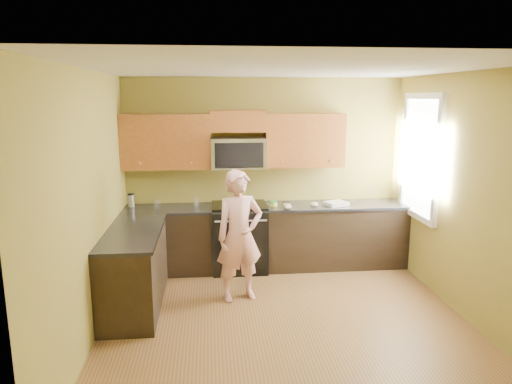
{
  "coord_description": "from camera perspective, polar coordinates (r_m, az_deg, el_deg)",
  "views": [
    {
      "loc": [
        -0.8,
        -4.66,
        2.42
      ],
      "look_at": [
        -0.2,
        1.3,
        1.2
      ],
      "focal_mm": 32.64,
      "sensor_mm": 36.0,
      "label": 1
    }
  ],
  "objects": [
    {
      "name": "upper_cab_right",
      "position": [
        6.7,
        5.85,
        3.13
      ],
      "size": [
        1.12,
        0.33,
        0.75
      ],
      "primitive_type": null,
      "color": "brown",
      "rests_on": "wall_back"
    },
    {
      "name": "woman",
      "position": [
        5.59,
        -2.02,
        -5.4
      ],
      "size": [
        0.67,
        0.53,
        1.59
      ],
      "primitive_type": "imported",
      "rotation": [
        0.0,
        0.0,
        0.29
      ],
      "color": "#FC7E82",
      "rests_on": "floor"
    },
    {
      "name": "wall_front",
      "position": [
        2.98,
        10.42,
        -9.8
      ],
      "size": [
        4.0,
        0.0,
        4.0
      ],
      "primitive_type": "plane",
      "rotation": [
        -1.57,
        0.0,
        0.0
      ],
      "color": "olive",
      "rests_on": "ground"
    },
    {
      "name": "toast_slice",
      "position": [
        6.62,
        3.8,
        -1.54
      ],
      "size": [
        0.12,
        0.12,
        0.01
      ],
      "primitive_type": "cube",
      "rotation": [
        0.0,
        0.0,
        -0.06
      ],
      "color": "#B27F47",
      "rests_on": "countertop_back"
    },
    {
      "name": "upper_cab_over_mw",
      "position": [
        6.51,
        -2.25,
        8.69
      ],
      "size": [
        0.76,
        0.33,
        0.3
      ],
      "primitive_type": "cube",
      "color": "brown",
      "rests_on": "wall_back"
    },
    {
      "name": "upper_cab_left",
      "position": [
        6.59,
        -10.84,
        2.85
      ],
      "size": [
        1.22,
        0.33,
        0.75
      ],
      "primitive_type": null,
      "color": "brown",
      "rests_on": "wall_back"
    },
    {
      "name": "napkin_b",
      "position": [
        6.55,
        7.13,
        -1.51
      ],
      "size": [
        0.13,
        0.14,
        0.07
      ],
      "primitive_type": "ellipsoid",
      "rotation": [
        0.0,
        0.0,
        0.06
      ],
      "color": "silver",
      "rests_on": "countertop_back"
    },
    {
      "name": "ceiling",
      "position": [
        4.73,
        4.13,
        14.86
      ],
      "size": [
        4.0,
        4.0,
        0.0
      ],
      "primitive_type": "plane",
      "rotation": [
        3.14,
        0.0,
        0.0
      ],
      "color": "white",
      "rests_on": "ground"
    },
    {
      "name": "wall_back",
      "position": [
        6.79,
        1.09,
        2.45
      ],
      "size": [
        4.0,
        0.0,
        4.0
      ],
      "primitive_type": "plane",
      "rotation": [
        1.57,
        0.0,
        0.0
      ],
      "color": "olive",
      "rests_on": "ground"
    },
    {
      "name": "cabinet_left_run",
      "position": [
        5.69,
        -14.66,
        -9.24
      ],
      "size": [
        0.6,
        1.6,
        0.88
      ],
      "primitive_type": "cube",
      "color": "black",
      "rests_on": "floor"
    },
    {
      "name": "countertop_back",
      "position": [
        6.58,
        1.39,
        -1.85
      ],
      "size": [
        4.0,
        0.62,
        0.04
      ],
      "primitive_type": "cube",
      "color": "black",
      "rests_on": "cabinet_back_run"
    },
    {
      "name": "stove",
      "position": [
        6.64,
        -2.05,
        -5.53
      ],
      "size": [
        0.76,
        0.65,
        0.95
      ],
      "primitive_type": null,
      "color": "black",
      "rests_on": "floor"
    },
    {
      "name": "wall_left",
      "position": [
        4.93,
        -19.7,
        -1.73
      ],
      "size": [
        0.0,
        4.0,
        4.0
      ],
      "primitive_type": "plane",
      "rotation": [
        1.57,
        0.0,
        1.57
      ],
      "color": "olive",
      "rests_on": "ground"
    },
    {
      "name": "dish_towel",
      "position": [
        6.69,
        9.76,
        -1.39
      ],
      "size": [
        0.37,
        0.33,
        0.05
      ],
      "primitive_type": "cube",
      "rotation": [
        0.0,
        0.0,
        0.37
      ],
      "color": "white",
      "rests_on": "countertop_back"
    },
    {
      "name": "cabinet_back_run",
      "position": [
        6.71,
        1.36,
        -5.65
      ],
      "size": [
        4.0,
        0.6,
        0.88
      ],
      "primitive_type": "cube",
      "color": "black",
      "rests_on": "floor"
    },
    {
      "name": "glass_a",
      "position": [
        6.57,
        -12.1,
        -1.4
      ],
      "size": [
        0.09,
        0.09,
        0.12
      ],
      "primitive_type": "cylinder",
      "rotation": [
        0.0,
        0.0,
        -0.35
      ],
      "color": "silver",
      "rests_on": "countertop_back"
    },
    {
      "name": "napkin_a",
      "position": [
        6.39,
        3.9,
        -1.82
      ],
      "size": [
        0.14,
        0.14,
        0.06
      ],
      "primitive_type": "ellipsoid",
      "rotation": [
        0.0,
        0.0,
        0.27
      ],
      "color": "silver",
      "rests_on": "countertop_back"
    },
    {
      "name": "frying_pan",
      "position": [
        6.46,
        -1.9,
        -1.64
      ],
      "size": [
        0.35,
        0.51,
        0.06
      ],
      "primitive_type": null,
      "rotation": [
        0.0,
        0.0,
        -0.2
      ],
      "color": "black",
      "rests_on": "stove"
    },
    {
      "name": "glass_b",
      "position": [
        6.6,
        -7.34,
        -1.18
      ],
      "size": [
        0.07,
        0.07,
        0.12
      ],
      "primitive_type": "cylinder",
      "rotation": [
        0.0,
        0.0,
        -0.02
      ],
      "color": "silver",
      "rests_on": "countertop_back"
    },
    {
      "name": "window",
      "position": [
        6.53,
        19.54,
        4.08
      ],
      "size": [
        0.06,
        1.06,
        1.66
      ],
      "primitive_type": null,
      "color": "white",
      "rests_on": "wall_right"
    },
    {
      "name": "butter_tub",
      "position": [
        6.57,
        2.16,
        -1.69
      ],
      "size": [
        0.14,
        0.14,
        0.08
      ],
      "primitive_type": null,
      "rotation": [
        0.0,
        0.0,
        -0.24
      ],
      "color": "#FFF243",
      "rests_on": "countertop_back"
    },
    {
      "name": "travel_mug",
      "position": [
        6.74,
        -15.01,
        -1.75
      ],
      "size": [
        0.09,
        0.09,
        0.19
      ],
      "primitive_type": null,
      "rotation": [
        0.0,
        0.0,
        0.07
      ],
      "color": "silver",
      "rests_on": "countertop_back"
    },
    {
      "name": "countertop_left",
      "position": [
        5.55,
        -14.8,
        -4.79
      ],
      "size": [
        0.62,
        1.6,
        0.04
      ],
      "primitive_type": "cube",
      "color": "black",
      "rests_on": "cabinet_left_run"
    },
    {
      "name": "floor",
      "position": [
        5.31,
        3.69,
        -15.63
      ],
      "size": [
        4.0,
        4.0,
        0.0
      ],
      "primitive_type": "plane",
      "color": "brown",
      "rests_on": "ground"
    },
    {
      "name": "microwave",
      "position": [
        6.54,
        -2.19,
        2.98
      ],
      "size": [
        0.76,
        0.4,
        0.42
      ],
      "primitive_type": null,
      "color": "silver",
      "rests_on": "wall_back"
    },
    {
      "name": "wall_right",
      "position": [
        5.54,
        24.75,
        -0.7
      ],
      "size": [
        0.0,
        4.0,
        4.0
      ],
      "primitive_type": "plane",
      "rotation": [
        1.57,
        0.0,
        -1.57
      ],
      "color": "olive",
      "rests_on": "ground"
    }
  ]
}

